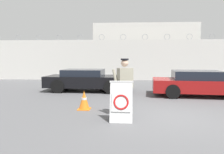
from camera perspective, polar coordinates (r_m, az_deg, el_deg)
ground_plane at (r=7.20m, az=16.02°, el=-9.94°), size 90.00×90.00×0.00m
perimeter_wall at (r=18.01m, az=8.55°, el=4.43°), size 36.00×0.30×3.74m
building_block at (r=23.19m, az=8.14°, el=6.67°), size 9.65×6.13×4.99m
barricade_sign at (r=6.39m, az=2.44°, el=-6.29°), size 0.68×0.70×1.17m
security_guard at (r=6.88m, az=3.28°, el=-1.77°), size 0.69×0.43×1.81m
traffic_cone_near at (r=7.87m, az=-7.29°, el=-6.03°), size 0.44×0.44×0.67m
parked_car_front_coupe at (r=12.12m, az=-6.58°, el=-0.70°), size 4.55×2.12×1.19m
parked_car_rear_sedan at (r=11.24m, az=22.04°, el=-1.53°), size 4.71×2.36×1.22m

